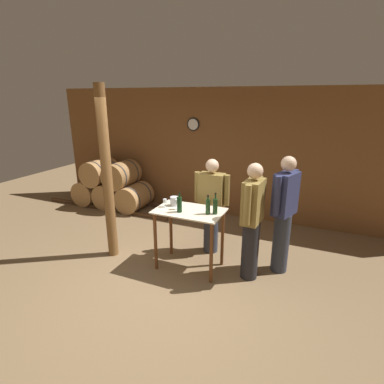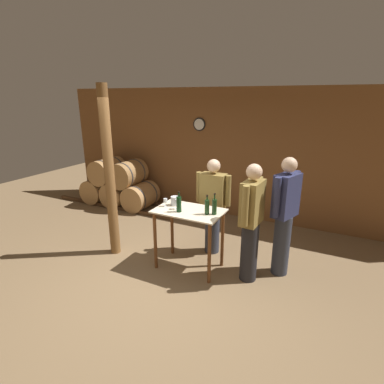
% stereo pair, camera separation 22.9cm
% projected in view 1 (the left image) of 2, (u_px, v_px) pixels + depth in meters
% --- Properties ---
extents(ground_plane, '(14.00, 14.00, 0.00)m').
position_uv_depth(ground_plane, '(159.00, 285.00, 4.17)').
color(ground_plane, brown).
extents(back_wall, '(8.40, 0.08, 2.70)m').
position_uv_depth(back_wall, '(225.00, 154.00, 6.33)').
color(back_wall, brown).
rests_on(back_wall, ground_plane).
extents(barrel_rack, '(3.27, 0.77, 1.12)m').
position_uv_depth(barrel_rack, '(112.00, 186.00, 7.06)').
color(barrel_rack, '#4C331E').
rests_on(barrel_rack, ground_plane).
extents(tasting_table, '(1.00, 0.62, 0.93)m').
position_uv_depth(tasting_table, '(189.00, 223.00, 4.41)').
color(tasting_table, beige).
rests_on(tasting_table, ground_plane).
extents(wooden_post, '(0.16, 0.16, 2.70)m').
position_uv_depth(wooden_post, '(107.00, 176.00, 4.59)').
color(wooden_post, brown).
rests_on(wooden_post, ground_plane).
extents(wine_bottle_far_left, '(0.07, 0.07, 0.30)m').
position_uv_depth(wine_bottle_far_left, '(179.00, 204.00, 4.25)').
color(wine_bottle_far_left, black).
rests_on(wine_bottle_far_left, tasting_table).
extents(wine_bottle_left, '(0.07, 0.07, 0.28)m').
position_uv_depth(wine_bottle_left, '(208.00, 206.00, 4.18)').
color(wine_bottle_left, '#193819').
rests_on(wine_bottle_left, tasting_table).
extents(wine_bottle_center, '(0.07, 0.07, 0.31)m').
position_uv_depth(wine_bottle_center, '(215.00, 206.00, 4.18)').
color(wine_bottle_center, '#193819').
rests_on(wine_bottle_center, tasting_table).
extents(wine_glass_near_left, '(0.06, 0.06, 0.12)m').
position_uv_depth(wine_glass_near_left, '(165.00, 201.00, 4.46)').
color(wine_glass_near_left, silver).
rests_on(wine_glass_near_left, tasting_table).
extents(wine_glass_near_center, '(0.06, 0.06, 0.15)m').
position_uv_depth(wine_glass_near_center, '(177.00, 202.00, 4.36)').
color(wine_glass_near_center, silver).
rests_on(wine_glass_near_center, tasting_table).
extents(ice_bucket, '(0.13, 0.13, 0.14)m').
position_uv_depth(ice_bucket, '(174.00, 201.00, 4.52)').
color(ice_bucket, silver).
rests_on(ice_bucket, tasting_table).
extents(person_host, '(0.59, 0.24, 1.59)m').
position_uv_depth(person_host, '(211.00, 205.00, 4.86)').
color(person_host, '#333847').
rests_on(person_host, ground_plane).
extents(person_visitor_with_scarf, '(0.34, 0.56, 1.75)m').
position_uv_depth(person_visitor_with_scarf, '(284.00, 213.00, 4.26)').
color(person_visitor_with_scarf, '#333847').
rests_on(person_visitor_with_scarf, ground_plane).
extents(person_visitor_bearded, '(0.25, 0.59, 1.69)m').
position_uv_depth(person_visitor_bearded, '(252.00, 220.00, 4.10)').
color(person_visitor_bearded, '#232328').
rests_on(person_visitor_bearded, ground_plane).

